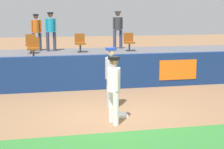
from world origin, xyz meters
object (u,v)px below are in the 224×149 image
player_runner_visitor (111,73)px  seat_back_center (80,42)px  first_base (120,115)px  spectator_capped (36,30)px  seat_back_left (31,43)px  seat_back_right (129,41)px  player_fielder_home (114,85)px  seat_front_left (33,47)px  spectator_casual (118,27)px  spectator_hooded (51,29)px

player_runner_visitor → seat_back_center: size_ratio=2.16×
first_base → spectator_capped: 8.24m
player_runner_visitor → seat_back_center: (-0.20, 5.83, 0.43)m
seat_back_left → seat_back_right: size_ratio=1.00×
player_runner_visitor → player_fielder_home: bearing=-19.9°
seat_front_left → spectator_casual: bearing=36.5°
seat_back_right → seat_front_left: bearing=-157.4°
first_base → seat_back_center: (-0.25, 6.75, 1.44)m
seat_back_left → first_base: bearing=-70.3°
first_base → seat_back_center: 6.91m
seat_back_left → player_runner_visitor: bearing=-67.9°
first_base → seat_front_left: seat_front_left is taller
seat_back_left → spectator_casual: (4.20, 1.21, 0.59)m
player_fielder_home → spectator_hooded: (-1.23, 8.01, 1.04)m
seat_back_left → spectator_capped: size_ratio=0.49×
player_runner_visitor → spectator_hooded: size_ratio=1.01×
seat_back_left → seat_back_center: (2.17, 0.00, 0.00)m
first_base → seat_back_right: (2.04, 6.75, 1.44)m
player_runner_visitor → spectator_capped: bearing=-173.6°
first_base → player_fielder_home: bearing=-117.8°
seat_back_right → spectator_capped: spectator_capped is taller
first_base → player_runner_visitor: size_ratio=0.22×
player_runner_visitor → first_base: bearing=-7.9°
seat_back_center → player_fielder_home: bearing=-90.2°
seat_back_center → seat_back_right: size_ratio=1.00×
player_fielder_home → player_runner_visitor: (0.23, 1.45, 0.04)m
seat_back_center → spectator_capped: (-1.91, 0.96, 0.52)m
spectator_capped → player_fielder_home: bearing=93.7°
player_fielder_home → player_runner_visitor: size_ratio=0.96×
seat_back_left → seat_back_right: 4.46m
player_runner_visitor → seat_front_left: seat_front_left is taller
first_base → spectator_hooded: 7.89m
seat_back_left → spectator_capped: 1.12m
player_runner_visitor → seat_back_left: 6.31m
seat_back_center → spectator_capped: 2.20m
player_runner_visitor → spectator_casual: 7.35m
player_runner_visitor → seat_back_left: bearing=-168.7°
seat_back_center → seat_front_left: (-2.05, -1.80, 0.00)m
seat_front_left → spectator_hooded: spectator_hooded is taller
spectator_hooded → seat_back_left: bearing=30.2°
first_base → seat_front_left: (-2.30, 4.95, 1.44)m
spectator_hooded → seat_back_right: bearing=159.9°
spectator_capped → seat_back_right: bearing=157.9°
first_base → spectator_hooded: size_ratio=0.22×
spectator_hooded → spectator_capped: 0.69m
player_runner_visitor → seat_back_left: (-2.37, 5.83, 0.43)m
player_runner_visitor → seat_front_left: (-2.25, 4.03, 0.43)m
player_fielder_home → spectator_casual: (2.05, 8.49, 1.06)m
seat_front_left → seat_back_right: 4.69m
first_base → seat_back_left: seat_back_left is taller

